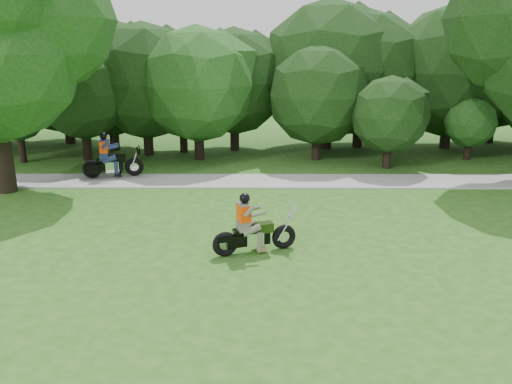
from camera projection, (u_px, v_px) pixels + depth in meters
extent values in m
plane|color=#255919|center=(300.00, 262.00, 12.52)|extent=(100.00, 100.00, 0.00)
cube|color=gray|center=(284.00, 181.00, 20.21)|extent=(60.00, 2.20, 0.06)
cylinder|color=black|center=(467.00, 149.00, 24.24)|extent=(0.32, 0.32, 1.02)
sphere|color=#164E1A|center=(471.00, 122.00, 23.88)|extent=(2.44, 2.44, 2.44)
cylinder|color=black|center=(114.00, 133.00, 26.40)|extent=(0.50, 0.50, 1.80)
sphere|color=black|center=(110.00, 79.00, 25.62)|extent=(5.99, 5.99, 5.99)
cylinder|color=black|center=(490.00, 127.00, 28.55)|extent=(0.48, 0.48, 1.80)
sphere|color=black|center=(497.00, 79.00, 27.81)|extent=(5.61, 5.61, 5.61)
cylinder|color=black|center=(22.00, 147.00, 23.57)|extent=(0.32, 0.32, 1.45)
sphere|color=black|center=(18.00, 115.00, 23.15)|extent=(2.50, 2.50, 2.50)
cylinder|color=black|center=(183.00, 136.00, 25.96)|extent=(0.40, 0.40, 1.73)
sphere|color=black|center=(182.00, 94.00, 25.37)|extent=(3.99, 3.99, 3.99)
cylinder|color=black|center=(148.00, 137.00, 25.26)|extent=(0.49, 0.49, 1.80)
sphere|color=black|center=(145.00, 82.00, 24.50)|extent=(5.72, 5.72, 5.72)
cylinder|color=black|center=(326.00, 132.00, 26.93)|extent=(0.56, 0.56, 1.80)
sphere|color=black|center=(329.00, 70.00, 26.04)|extent=(7.23, 7.23, 7.23)
cylinder|color=black|center=(69.00, 128.00, 28.39)|extent=(0.56, 0.56, 1.80)
sphere|color=black|center=(63.00, 70.00, 27.52)|extent=(7.11, 7.11, 7.11)
cylinder|color=black|center=(87.00, 142.00, 23.87)|extent=(0.42, 0.42, 1.80)
sphere|color=black|center=(82.00, 93.00, 23.23)|extent=(4.42, 4.42, 4.42)
cylinder|color=black|center=(316.00, 144.00, 24.17)|extent=(0.44, 0.44, 1.54)
sphere|color=black|center=(318.00, 95.00, 23.54)|extent=(4.77, 4.77, 4.77)
cylinder|color=black|center=(235.00, 133.00, 26.42)|extent=(0.47, 0.47, 1.80)
sphere|color=black|center=(234.00, 82.00, 25.69)|extent=(5.47, 5.47, 5.47)
cylinder|color=black|center=(446.00, 132.00, 26.96)|extent=(0.55, 0.55, 1.80)
sphere|color=black|center=(452.00, 72.00, 26.09)|extent=(6.96, 6.96, 6.96)
cylinder|color=black|center=(358.00, 131.00, 27.33)|extent=(0.54, 0.54, 1.80)
sphere|color=black|center=(361.00, 73.00, 26.49)|extent=(6.70, 6.70, 6.70)
cylinder|color=black|center=(199.00, 141.00, 24.21)|extent=(0.47, 0.47, 1.80)
sphere|color=#164E1A|center=(197.00, 85.00, 23.47)|extent=(5.47, 5.47, 5.47)
cylinder|color=black|center=(387.00, 154.00, 22.40)|extent=(0.37, 0.37, 1.29)
sphere|color=black|center=(390.00, 115.00, 21.92)|extent=(3.43, 3.43, 3.43)
cylinder|color=black|center=(0.00, 136.00, 18.25)|extent=(0.68, 0.68, 4.20)
sphere|color=#164E1A|center=(44.00, 20.00, 17.89)|extent=(5.12, 5.12, 5.12)
torus|color=black|center=(225.00, 244.00, 12.81)|extent=(0.70, 0.40, 0.67)
torus|color=black|center=(284.00, 237.00, 13.32)|extent=(0.70, 0.40, 0.67)
cube|color=black|center=(248.00, 239.00, 12.99)|extent=(1.18, 0.60, 0.31)
cube|color=silver|center=(254.00, 239.00, 13.04)|extent=(0.54, 0.46, 0.38)
cube|color=black|center=(263.00, 227.00, 13.05)|extent=(0.56, 0.44, 0.25)
cube|color=black|center=(243.00, 231.00, 12.88)|extent=(0.57, 0.45, 0.10)
cylinder|color=silver|center=(285.00, 225.00, 13.24)|extent=(0.50, 0.21, 0.79)
cylinder|color=silver|center=(294.00, 209.00, 13.20)|extent=(0.23, 0.59, 0.03)
cube|color=#505746|center=(243.00, 226.00, 12.85)|extent=(0.39, 0.44, 0.23)
cube|color=#505746|center=(244.00, 213.00, 12.76)|extent=(0.37, 0.46, 0.54)
cube|color=#FF3E05|center=(244.00, 213.00, 12.75)|extent=(0.41, 0.51, 0.42)
sphere|color=black|center=(245.00, 198.00, 12.66)|extent=(0.27, 0.27, 0.27)
torus|color=black|center=(92.00, 169.00, 20.46)|extent=(0.80, 0.40, 0.77)
torus|color=black|center=(134.00, 167.00, 20.85)|extent=(0.80, 0.40, 0.77)
cube|color=black|center=(108.00, 167.00, 20.59)|extent=(1.25, 0.55, 0.35)
cube|color=silver|center=(112.00, 167.00, 20.63)|extent=(0.60, 0.49, 0.44)
cube|color=black|center=(119.00, 159.00, 20.60)|extent=(0.63, 0.46, 0.29)
cube|color=black|center=(104.00, 160.00, 20.48)|extent=(0.64, 0.48, 0.11)
cylinder|color=silver|center=(135.00, 158.00, 20.75)|extent=(0.43, 0.15, 0.98)
cylinder|color=silver|center=(139.00, 146.00, 20.66)|extent=(0.21, 0.69, 0.04)
cube|color=black|center=(93.00, 169.00, 20.23)|extent=(0.48, 0.24, 0.37)
cube|color=black|center=(94.00, 166.00, 20.68)|extent=(0.48, 0.24, 0.37)
cube|color=navy|center=(104.00, 157.00, 20.44)|extent=(0.42, 0.48, 0.26)
cube|color=navy|center=(104.00, 147.00, 20.34)|extent=(0.39, 0.52, 0.61)
cube|color=#FF3E05|center=(103.00, 147.00, 20.33)|extent=(0.43, 0.57, 0.48)
sphere|color=black|center=(103.00, 136.00, 20.22)|extent=(0.31, 0.31, 0.31)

